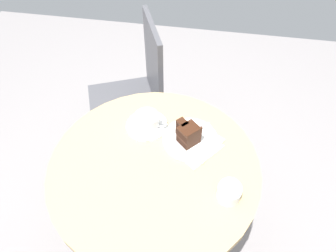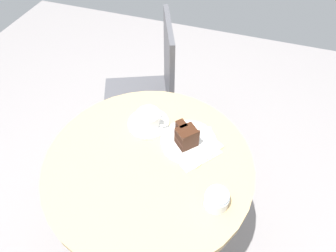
{
  "view_description": "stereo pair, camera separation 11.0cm",
  "coord_description": "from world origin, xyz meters",
  "px_view_note": "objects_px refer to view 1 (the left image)",
  "views": [
    {
      "loc": [
        0.15,
        -0.58,
        1.62
      ],
      "look_at": [
        0.02,
        0.15,
        0.8
      ],
      "focal_mm": 32.0,
      "sensor_mm": 36.0,
      "label": 1
    },
    {
      "loc": [
        0.26,
        -0.55,
        1.62
      ],
      "look_at": [
        0.02,
        0.15,
        0.8
      ],
      "focal_mm": 32.0,
      "sensor_mm": 36.0,
      "label": 2
    }
  ],
  "objects_px": {
    "saucer": "(147,125)",
    "sugar_pot": "(229,191)",
    "cake_slice": "(188,134)",
    "fork": "(196,127)",
    "cake_plate": "(190,139)",
    "coffee_cup": "(147,121)",
    "teaspoon": "(152,135)",
    "cafe_chair": "(139,89)",
    "napkin": "(196,143)"
  },
  "relations": [
    {
      "from": "fork",
      "to": "sugar_pot",
      "type": "xyz_separation_m",
      "value": [
        0.13,
        -0.27,
        0.02
      ]
    },
    {
      "from": "napkin",
      "to": "cafe_chair",
      "type": "height_order",
      "value": "cafe_chair"
    },
    {
      "from": "saucer",
      "to": "coffee_cup",
      "type": "distance_m",
      "value": 0.04
    },
    {
      "from": "saucer",
      "to": "coffee_cup",
      "type": "xyz_separation_m",
      "value": [
        0.01,
        -0.01,
        0.03
      ]
    },
    {
      "from": "cake_plate",
      "to": "sugar_pot",
      "type": "height_order",
      "value": "sugar_pot"
    },
    {
      "from": "cake_slice",
      "to": "sugar_pot",
      "type": "distance_m",
      "value": 0.25
    },
    {
      "from": "teaspoon",
      "to": "cake_plate",
      "type": "bearing_deg",
      "value": 124.67
    },
    {
      "from": "cake_slice",
      "to": "cafe_chair",
      "type": "xyz_separation_m",
      "value": [
        -0.32,
        0.49,
        -0.26
      ]
    },
    {
      "from": "coffee_cup",
      "to": "cake_plate",
      "type": "bearing_deg",
      "value": -11.26
    },
    {
      "from": "saucer",
      "to": "fork",
      "type": "distance_m",
      "value": 0.19
    },
    {
      "from": "teaspoon",
      "to": "sugar_pot",
      "type": "bearing_deg",
      "value": 86.88
    },
    {
      "from": "cake_slice",
      "to": "fork",
      "type": "distance_m",
      "value": 0.08
    },
    {
      "from": "cake_plate",
      "to": "fork",
      "type": "height_order",
      "value": "fork"
    },
    {
      "from": "teaspoon",
      "to": "sugar_pot",
      "type": "distance_m",
      "value": 0.36
    },
    {
      "from": "cake_slice",
      "to": "cafe_chair",
      "type": "distance_m",
      "value": 0.64
    },
    {
      "from": "cake_plate",
      "to": "fork",
      "type": "xyz_separation_m",
      "value": [
        0.02,
        0.06,
        0.01
      ]
    },
    {
      "from": "sugar_pot",
      "to": "fork",
      "type": "bearing_deg",
      "value": 116.33
    },
    {
      "from": "cake_slice",
      "to": "coffee_cup",
      "type": "bearing_deg",
      "value": 164.12
    },
    {
      "from": "teaspoon",
      "to": "sugar_pot",
      "type": "relative_size",
      "value": 1.26
    },
    {
      "from": "teaspoon",
      "to": "cafe_chair",
      "type": "distance_m",
      "value": 0.57
    },
    {
      "from": "saucer",
      "to": "cake_slice",
      "type": "height_order",
      "value": "cake_slice"
    },
    {
      "from": "teaspoon",
      "to": "coffee_cup",
      "type": "bearing_deg",
      "value": -116.6
    },
    {
      "from": "saucer",
      "to": "cake_slice",
      "type": "bearing_deg",
      "value": -17.57
    },
    {
      "from": "coffee_cup",
      "to": "teaspoon",
      "type": "bearing_deg",
      "value": -58.42
    },
    {
      "from": "teaspoon",
      "to": "cake_plate",
      "type": "distance_m",
      "value": 0.14
    },
    {
      "from": "cafe_chair",
      "to": "teaspoon",
      "type": "bearing_deg",
      "value": -2.46
    },
    {
      "from": "saucer",
      "to": "sugar_pot",
      "type": "relative_size",
      "value": 2.12
    },
    {
      "from": "sugar_pot",
      "to": "teaspoon",
      "type": "bearing_deg",
      "value": 145.06
    },
    {
      "from": "fork",
      "to": "teaspoon",
      "type": "bearing_deg",
      "value": -178.92
    },
    {
      "from": "cake_plate",
      "to": "cake_slice",
      "type": "distance_m",
      "value": 0.05
    },
    {
      "from": "cake_slice",
      "to": "fork",
      "type": "xyz_separation_m",
      "value": [
        0.02,
        0.07,
        -0.03
      ]
    },
    {
      "from": "coffee_cup",
      "to": "sugar_pot",
      "type": "xyz_separation_m",
      "value": [
        0.32,
        -0.24,
        -0.0
      ]
    },
    {
      "from": "coffee_cup",
      "to": "napkin",
      "type": "distance_m",
      "value": 0.2
    },
    {
      "from": "teaspoon",
      "to": "cake_slice",
      "type": "distance_m",
      "value": 0.14
    },
    {
      "from": "cake_plate",
      "to": "cafe_chair",
      "type": "height_order",
      "value": "cafe_chair"
    },
    {
      "from": "teaspoon",
      "to": "napkin",
      "type": "relative_size",
      "value": 0.41
    },
    {
      "from": "cake_plate",
      "to": "fork",
      "type": "bearing_deg",
      "value": 74.08
    },
    {
      "from": "napkin",
      "to": "cafe_chair",
      "type": "relative_size",
      "value": 0.25
    },
    {
      "from": "napkin",
      "to": "cake_plate",
      "type": "bearing_deg",
      "value": 152.07
    },
    {
      "from": "fork",
      "to": "saucer",
      "type": "bearing_deg",
      "value": 164.18
    },
    {
      "from": "saucer",
      "to": "cafe_chair",
      "type": "relative_size",
      "value": 0.17
    },
    {
      "from": "coffee_cup",
      "to": "teaspoon",
      "type": "distance_m",
      "value": 0.06
    },
    {
      "from": "teaspoon",
      "to": "fork",
      "type": "bearing_deg",
      "value": 143.64
    },
    {
      "from": "cake_plate",
      "to": "cafe_chair",
      "type": "relative_size",
      "value": 0.22
    },
    {
      "from": "cake_plate",
      "to": "cafe_chair",
      "type": "distance_m",
      "value": 0.62
    },
    {
      "from": "saucer",
      "to": "sugar_pot",
      "type": "height_order",
      "value": "sugar_pot"
    },
    {
      "from": "coffee_cup",
      "to": "cafe_chair",
      "type": "relative_size",
      "value": 0.13
    },
    {
      "from": "teaspoon",
      "to": "cake_slice",
      "type": "bearing_deg",
      "value": 119.78
    },
    {
      "from": "saucer",
      "to": "teaspoon",
      "type": "distance_m",
      "value": 0.06
    },
    {
      "from": "cake_slice",
      "to": "fork",
      "type": "height_order",
      "value": "cake_slice"
    }
  ]
}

